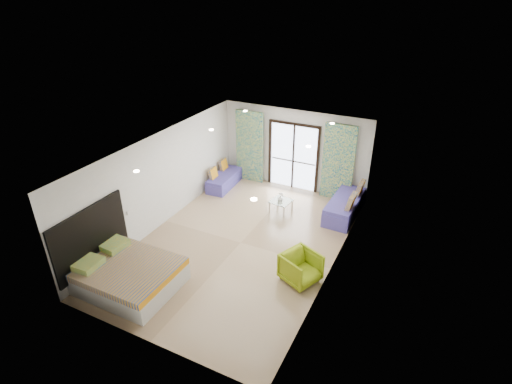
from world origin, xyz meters
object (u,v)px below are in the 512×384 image
at_px(bed, 129,275).
at_px(daybed_left, 224,179).
at_px(daybed_right, 345,206).
at_px(armchair, 301,266).
at_px(coffee_table, 281,202).

height_order(bed, daybed_left, daybed_left).
height_order(daybed_left, daybed_right, daybed_right).
bearing_deg(armchair, daybed_right, 21.40).
distance_m(bed, coffee_table, 4.98).
xyz_separation_m(bed, daybed_right, (3.60, 5.33, -0.00)).
bearing_deg(daybed_right, bed, -122.31).
bearing_deg(armchair, coffee_table, 55.20).
xyz_separation_m(daybed_left, daybed_right, (4.23, -0.06, 0.06)).
distance_m(coffee_table, armchair, 3.18).
bearing_deg(coffee_table, bed, -111.21).
bearing_deg(daybed_left, daybed_right, -4.42).
bearing_deg(bed, armchair, 29.18).
bearing_deg(coffee_table, armchair, -58.60).
bearing_deg(daybed_right, daybed_left, -179.13).
xyz_separation_m(daybed_left, armchair, (4.09, -3.46, 0.15)).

